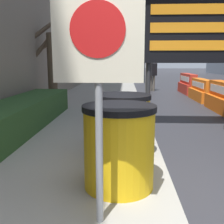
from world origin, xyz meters
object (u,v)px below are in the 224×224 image
object	(u,v)px
traffic_cone_near	(187,85)
warning_sign	(98,52)
pedestrian_worker	(149,71)
jersey_barrier_orange_near	(202,91)
barrel_drum_middle	(123,126)
message_board	(192,27)
pedestrian_passerby	(152,72)
jersey_barrier_red_striped	(188,85)
traffic_light_near_curb	(145,38)
barrel_drum_foreground	(119,146)

from	to	relation	value
traffic_cone_near	warning_sign	bearing A→B (deg)	-106.27
warning_sign	pedestrian_worker	xyz separation A→B (m)	(1.41, 11.84, -0.52)
warning_sign	jersey_barrier_orange_near	world-z (taller)	warning_sign
barrel_drum_middle	message_board	distance (m)	3.02
jersey_barrier_orange_near	pedestrian_passerby	distance (m)	3.64
traffic_cone_near	barrel_drum_middle	bearing A→B (deg)	-107.87
jersey_barrier_red_striped	pedestrian_passerby	world-z (taller)	pedestrian_passerby
warning_sign	message_board	size ratio (longest dim) A/B	0.66
barrel_drum_middle	warning_sign	bearing A→B (deg)	-96.31
warning_sign	traffic_cone_near	distance (m)	11.44
pedestrian_passerby	jersey_barrier_red_striped	bearing A→B (deg)	105.46
traffic_light_near_curb	pedestrian_worker	distance (m)	5.20
traffic_light_near_curb	pedestrian_passerby	size ratio (longest dim) A/B	2.65
jersey_barrier_orange_near	pedestrian_worker	size ratio (longest dim) A/B	1.15
barrel_drum_middle	jersey_barrier_orange_near	bearing A→B (deg)	65.76
message_board	traffic_light_near_curb	xyz separation A→B (m)	(-0.05, 12.88, 0.92)
traffic_cone_near	jersey_barrier_orange_near	bearing A→B (deg)	-90.76
barrel_drum_foreground	warning_sign	world-z (taller)	warning_sign
jersey_barrier_orange_near	message_board	bearing A→B (deg)	-109.59
jersey_barrier_orange_near	pedestrian_passerby	world-z (taller)	pedestrian_passerby
barrel_drum_foreground	pedestrian_passerby	distance (m)	10.85
jersey_barrier_red_striped	traffic_cone_near	xyz separation A→B (m)	(0.04, 0.39, -0.03)
barrel_drum_middle	jersey_barrier_red_striped	size ratio (longest dim) A/B	0.43
traffic_light_near_curb	pedestrian_passerby	xyz separation A→B (m)	(0.05, -5.20, -2.13)
warning_sign	message_board	world-z (taller)	message_board
barrel_drum_foreground	jersey_barrier_red_striped	world-z (taller)	barrel_drum_foreground
warning_sign	barrel_drum_middle	bearing A→B (deg)	83.69
warning_sign	traffic_cone_near	world-z (taller)	warning_sign
barrel_drum_middle	traffic_light_near_curb	bearing A→B (deg)	84.88
traffic_cone_near	pedestrian_worker	xyz separation A→B (m)	(-1.78, 0.92, 0.63)
warning_sign	pedestrian_passerby	xyz separation A→B (m)	(1.57, 11.42, -0.57)
barrel_drum_middle	traffic_cone_near	distance (m)	9.83
message_board	pedestrian_worker	xyz separation A→B (m)	(-0.16, 8.11, -1.15)
jersey_barrier_orange_near	pedestrian_worker	distance (m)	4.10
warning_sign	jersey_barrier_red_striped	size ratio (longest dim) A/B	0.94
message_board	jersey_barrier_red_striped	distance (m)	7.20
barrel_drum_foreground	pedestrian_passerby	world-z (taller)	pedestrian_passerby
barrel_drum_foreground	traffic_cone_near	world-z (taller)	barrel_drum_foreground
barrel_drum_foreground	traffic_light_near_curb	world-z (taller)	traffic_light_near_curb
message_board	traffic_cone_near	xyz separation A→B (m)	(1.62, 7.19, -1.79)
barrel_drum_middle	traffic_cone_near	bearing A→B (deg)	72.13
pedestrian_worker	pedestrian_passerby	world-z (taller)	pedestrian_worker
warning_sign	message_board	bearing A→B (deg)	67.23
barrel_drum_foreground	warning_sign	xyz separation A→B (m)	(-0.14, -0.67, 0.95)
message_board	pedestrian_passerby	world-z (taller)	message_board
jersey_barrier_orange_near	pedestrian_worker	xyz separation A→B (m)	(-1.75, 3.65, 0.65)
jersey_barrier_red_striped	barrel_drum_middle	bearing A→B (deg)	-108.39
message_board	jersey_barrier_orange_near	distance (m)	5.06
barrel_drum_middle	pedestrian_worker	distance (m)	10.35
jersey_barrier_red_striped	traffic_light_near_curb	bearing A→B (deg)	105.04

